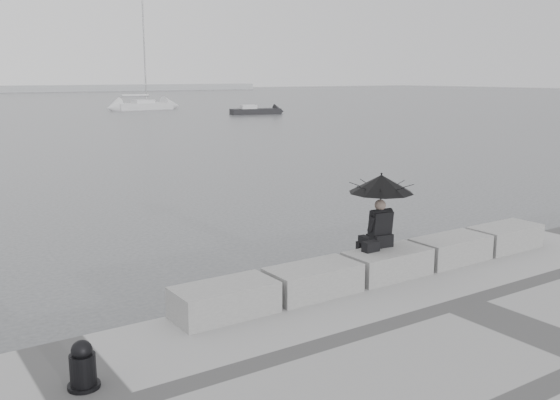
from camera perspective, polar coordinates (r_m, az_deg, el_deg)
ground at (r=12.20m, az=8.21°, el=-8.63°), size 360.00×360.00×0.00m
stone_block_far_left at (r=9.73m, az=-5.09°, el=-9.11°), size 1.60×0.80×0.50m
stone_block_left at (r=10.60m, az=3.05°, el=-7.34°), size 1.60×0.80×0.50m
stone_block_centre at (r=11.65m, az=9.79°, el=-5.75°), size 1.60×0.80×0.50m
stone_block_right at (r=12.85m, az=15.32°, el=-4.38°), size 1.60×0.80×0.50m
stone_block_far_right at (r=14.14m, az=19.86°, el=-3.23°), size 1.60×0.80×0.50m
seated_person at (r=11.63m, az=9.25°, el=0.65°), size 1.21×1.21×1.39m
bag at (r=11.44m, az=8.29°, el=-4.22°), size 0.30×0.17×0.19m
mooring_bollard at (r=7.95m, az=-17.58°, el=-14.47°), size 0.38×0.38×0.61m
sailboat_right at (r=78.36m, az=-12.38°, el=8.46°), size 7.02×2.95×12.90m
small_motorboat at (r=67.68m, az=-2.25°, el=8.11°), size 5.63×2.81×1.10m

